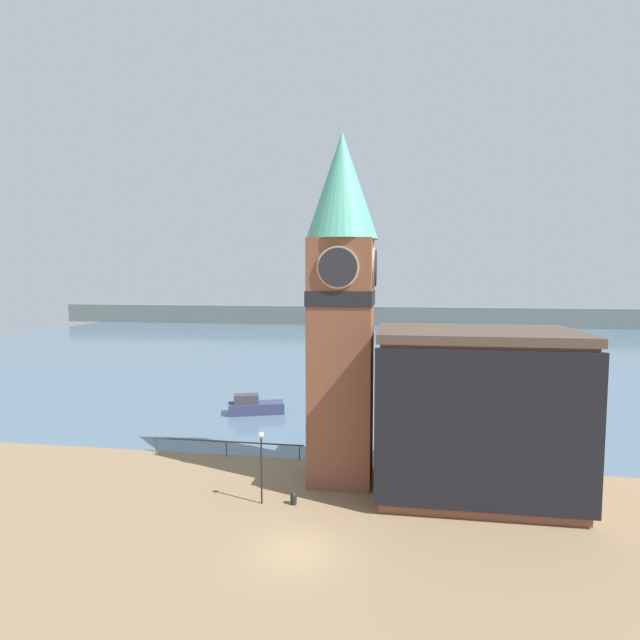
% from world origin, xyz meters
% --- Properties ---
extents(ground_plane, '(160.00, 160.00, 0.00)m').
position_xyz_m(ground_plane, '(0.00, 0.00, 0.00)').
color(ground_plane, '#846B4C').
extents(water, '(160.00, 120.00, 0.00)m').
position_xyz_m(water, '(0.00, 71.61, -0.00)').
color(water, slate).
rests_on(water, ground_plane).
extents(far_shoreline, '(180.00, 3.00, 5.00)m').
position_xyz_m(far_shoreline, '(0.00, 111.61, 2.50)').
color(far_shoreline, slate).
rests_on(far_shoreline, water).
extents(pier_railing, '(11.18, 0.08, 1.09)m').
position_xyz_m(pier_railing, '(-7.36, 11.36, 0.96)').
color(pier_railing, '#333338').
rests_on(pier_railing, ground_plane).
extents(clock_tower, '(4.36, 4.36, 21.27)m').
position_xyz_m(clock_tower, '(1.13, 8.56, 11.31)').
color(clock_tower, brown).
rests_on(clock_tower, ground_plane).
extents(pier_building, '(11.30, 7.45, 9.66)m').
position_xyz_m(pier_building, '(9.01, 7.70, 4.85)').
color(pier_building, brown).
rests_on(pier_building, ground_plane).
extents(boat_near, '(5.43, 3.45, 1.83)m').
position_xyz_m(boat_near, '(-8.58, 22.49, 0.69)').
color(boat_near, '#333856').
rests_on(boat_near, water).
extents(mooring_bollard_near, '(0.37, 0.37, 0.71)m').
position_xyz_m(mooring_bollard_near, '(-1.11, 4.69, 0.38)').
color(mooring_bollard_near, black).
rests_on(mooring_bollard_near, ground_plane).
extents(lamp_post, '(0.32, 0.32, 4.10)m').
position_xyz_m(lamp_post, '(-2.89, 4.51, 2.85)').
color(lamp_post, black).
rests_on(lamp_post, ground_plane).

